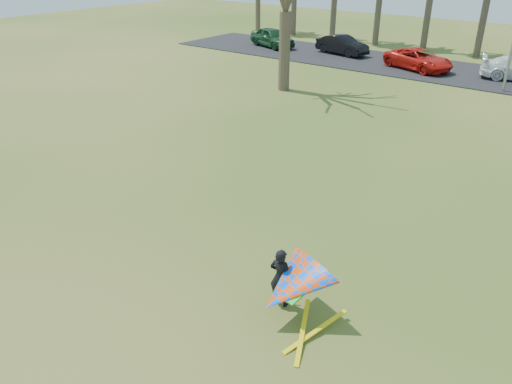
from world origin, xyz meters
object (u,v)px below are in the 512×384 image
Objects in this scene: car_0 at (272,37)px; car_1 at (342,45)px; kite_flyer at (290,285)px; car_2 at (418,59)px.

car_1 is at bearing -64.25° from car_0.
car_0 is 31.91m from kite_flyer.
car_2 is (6.32, -1.37, -0.03)m from car_1.
car_1 is 0.88× the size of car_2.
car_2 is (12.14, -0.65, -0.08)m from car_0.
kite_flyer is at bearing -124.82° from car_0.
kite_flyer reaches higher than car_2.
car_2 is at bearing -74.37° from car_0.
kite_flyer is at bearing -142.05° from car_1.
car_1 is 29.47m from kite_flyer.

